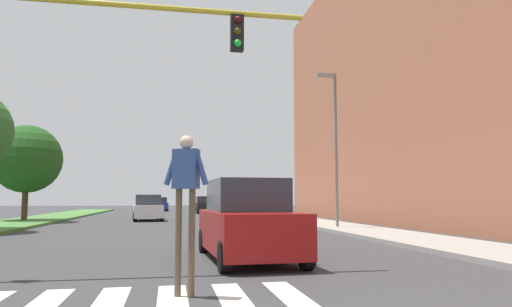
% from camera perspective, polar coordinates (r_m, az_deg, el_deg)
% --- Properties ---
extents(ground_plane, '(140.00, 140.00, 0.00)m').
position_cam_1_polar(ground_plane, '(30.44, -11.40, -8.24)').
color(ground_plane, '#38383A').
extents(crosswalk, '(4.95, 2.20, 0.01)m').
position_cam_1_polar(crosswalk, '(7.36, -13.87, -17.10)').
color(crosswalk, silver).
rests_on(crosswalk, ground_plane).
extents(median_strip, '(3.89, 64.00, 0.15)m').
position_cam_1_polar(median_strip, '(29.72, -27.73, -7.65)').
color(median_strip, '#477A38').
rests_on(median_strip, ground_plane).
extents(tree_distant, '(4.30, 4.30, 5.99)m').
position_cam_1_polar(tree_distant, '(32.75, -26.32, -0.61)').
color(tree_distant, '#4C3823').
rests_on(tree_distant, median_strip).
extents(apartment_block_right, '(13.98, 39.07, 17.75)m').
position_cam_1_polar(apartment_block_right, '(29.98, 28.40, 9.39)').
color(apartment_block_right, '#B76B4C').
rests_on(apartment_block_right, ground_plane).
extents(sidewalk_right, '(3.00, 64.00, 0.15)m').
position_cam_1_polar(sidewalk_right, '(29.68, 6.10, -8.25)').
color(sidewalk_right, '#9E9991').
rests_on(sidewalk_right, ground_plane).
extents(street_lamp_right, '(1.02, 0.24, 7.50)m').
position_cam_1_polar(street_lamp_right, '(23.04, 9.56, 2.27)').
color(street_lamp_right, slate).
rests_on(street_lamp_right, sidewalk_right).
extents(pedestrian_performer, '(0.72, 0.38, 2.49)m').
position_cam_1_polar(pedestrian_performer, '(7.35, -8.62, -4.21)').
color(pedestrian_performer, brown).
rests_on(pedestrian_performer, ground_plane).
extents(suv_crossing, '(2.13, 4.67, 1.97)m').
position_cam_1_polar(suv_crossing, '(11.59, -1.08, -8.35)').
color(suv_crossing, maroon).
rests_on(suv_crossing, ground_plane).
extents(sedan_midblock, '(2.24, 4.53, 1.74)m').
position_cam_1_polar(sedan_midblock, '(32.55, -13.16, -6.61)').
color(sedan_midblock, silver).
rests_on(sedan_midblock, ground_plane).
extents(sedan_distant, '(2.00, 4.10, 1.70)m').
position_cam_1_polar(sedan_distant, '(47.31, -6.41, -6.35)').
color(sedan_distant, black).
rests_on(sedan_distant, ground_plane).
extents(sedan_far_horizon, '(2.09, 4.14, 1.63)m').
position_cam_1_polar(sedan_far_horizon, '(56.91, -11.74, -6.16)').
color(sedan_far_horizon, navy).
rests_on(sedan_far_horizon, ground_plane).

